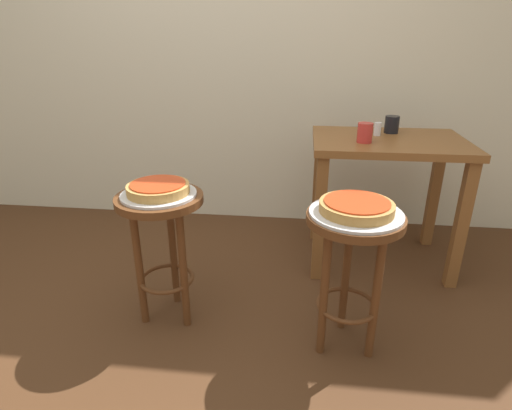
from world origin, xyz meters
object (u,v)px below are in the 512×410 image
object	(u,v)px
cup_far_edge	(392,125)
condiment_shaker	(377,129)
serving_plate_foreground	(356,213)
pizza_foreground	(357,207)
stool_foreground	(352,251)
stool_middle	(162,229)
cup_near_edge	(365,133)
dining_table	(386,164)
pizza_middle	(158,188)
serving_plate_middle	(159,194)

from	to	relation	value
cup_far_edge	condiment_shaker	size ratio (longest dim) A/B	1.32
serving_plate_foreground	pizza_foreground	xyz separation A→B (m)	(-0.00, 0.00, 0.03)
stool_foreground	pizza_foreground	bearing A→B (deg)	165.96
stool_middle	condiment_shaker	bearing A→B (deg)	36.20
cup_near_edge	pizza_foreground	bearing A→B (deg)	-98.50
stool_middle	pizza_foreground	bearing A→B (deg)	-7.58
stool_foreground	dining_table	distance (m)	0.85
stool_foreground	serving_plate_foreground	xyz separation A→B (m)	(0.00, 0.00, 0.17)
stool_middle	cup_near_edge	xyz separation A→B (m)	(0.94, 0.59, 0.34)
pizza_foreground	stool_foreground	bearing A→B (deg)	-14.04
pizza_middle	condiment_shaker	distance (m)	1.29
stool_foreground	serving_plate_middle	distance (m)	0.86
serving_plate_middle	condiment_shaker	xyz separation A→B (m)	(1.04, 0.76, 0.15)
pizza_foreground	cup_far_edge	world-z (taller)	cup_far_edge
stool_foreground	pizza_foreground	size ratio (longest dim) A/B	2.19
serving_plate_middle	dining_table	xyz separation A→B (m)	(1.10, 0.69, -0.03)
pizza_foreground	stool_middle	world-z (taller)	pizza_foreground
stool_foreground	pizza_middle	size ratio (longest dim) A/B	2.33
stool_foreground	cup_near_edge	distance (m)	0.78
stool_middle	cup_far_edge	xyz separation A→B (m)	(1.13, 0.84, 0.33)
pizza_foreground	cup_near_edge	bearing A→B (deg)	81.50
stool_middle	dining_table	world-z (taller)	dining_table
serving_plate_middle	condiment_shaker	size ratio (longest dim) A/B	4.49
serving_plate_middle	cup_near_edge	xyz separation A→B (m)	(0.94, 0.59, 0.17)
stool_middle	cup_far_edge	bearing A→B (deg)	36.54
serving_plate_middle	pizza_middle	bearing A→B (deg)	0.00
pizza_foreground	cup_near_edge	size ratio (longest dim) A/B	2.82
condiment_shaker	cup_near_edge	bearing A→B (deg)	-118.20
stool_foreground	stool_middle	world-z (taller)	same
cup_near_edge	cup_far_edge	distance (m)	0.31
pizza_middle	cup_far_edge	bearing A→B (deg)	36.54
stool_middle	cup_far_edge	distance (m)	1.44
stool_foreground	cup_near_edge	bearing A→B (deg)	81.50
stool_foreground	serving_plate_foreground	bearing A→B (deg)	90.00
dining_table	cup_far_edge	distance (m)	0.25
serving_plate_foreground	condiment_shaker	size ratio (longest dim) A/B	4.99
pizza_middle	dining_table	size ratio (longest dim) A/B	0.33
stool_foreground	pizza_foreground	distance (m)	0.20
serving_plate_middle	pizza_middle	size ratio (longest dim) A/B	1.22
stool_foreground	serving_plate_middle	bearing A→B (deg)	172.42
condiment_shaker	serving_plate_middle	bearing A→B (deg)	-143.80
cup_near_edge	condiment_shaker	size ratio (longest dim) A/B	1.40
stool_foreground	stool_middle	bearing A→B (deg)	172.42
serving_plate_foreground	pizza_foreground	distance (m)	0.03
serving_plate_foreground	condiment_shaker	xyz separation A→B (m)	(0.20, 0.87, 0.15)
serving_plate_middle	condiment_shaker	distance (m)	1.29
serving_plate_foreground	serving_plate_middle	xyz separation A→B (m)	(-0.84, 0.11, 0.00)
pizza_middle	serving_plate_foreground	bearing A→B (deg)	-7.58
stool_middle	dining_table	xyz separation A→B (m)	(1.10, 0.69, 0.14)
cup_near_edge	condiment_shaker	distance (m)	0.20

